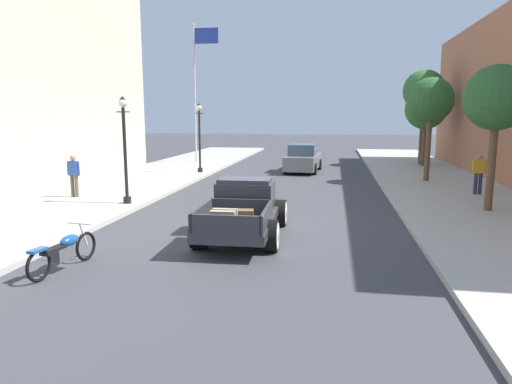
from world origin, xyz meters
name	(u,v)px	position (x,y,z in m)	size (l,w,h in m)	color
ground_plane	(253,229)	(0.00, 0.00, 0.00)	(140.00, 140.00, 0.00)	#3D3D42
sidewalk_left	(31,218)	(-7.25, 0.00, 0.07)	(5.50, 64.00, 0.15)	#ADA89E
hotrod_truck_gunmetal	(245,208)	(-0.14, -0.58, 0.75)	(2.29, 4.98, 1.58)	#333338
motorcycle_parked	(63,251)	(-3.41, -4.26, 0.44)	(0.62, 2.11, 0.93)	black
car_background_grey	(303,159)	(0.54, 14.25, 0.77)	(2.11, 4.42, 1.65)	slate
pedestrian_sidewalk_left	(74,173)	(-7.72, 3.37, 1.09)	(0.53, 0.22, 1.65)	brown
pedestrian_sidewalk_right	(479,171)	(8.11, 6.67, 1.09)	(0.53, 0.22, 1.65)	#232847
street_lamp_near	(125,142)	(-5.11, 2.47, 2.39)	(0.50, 0.32, 3.85)	black
street_lamp_far	(199,132)	(-5.13, 11.92, 2.39)	(0.50, 0.32, 3.85)	black
flagpole	(198,78)	(-6.79, 17.41, 5.77)	(1.74, 0.16, 9.16)	#B2B2B7
street_tree_nearest	(497,99)	(7.49, 3.33, 3.84)	(2.14, 2.14, 4.81)	brown
street_tree_second	(431,101)	(6.83, 10.44, 4.00)	(2.16, 2.16, 4.98)	brown
street_tree_third	(426,109)	(7.95, 17.58, 3.71)	(2.56, 2.56, 4.87)	brown
street_tree_farthest	(424,91)	(7.97, 18.64, 4.87)	(2.67, 2.67, 6.09)	brown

